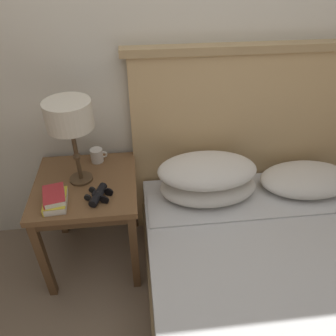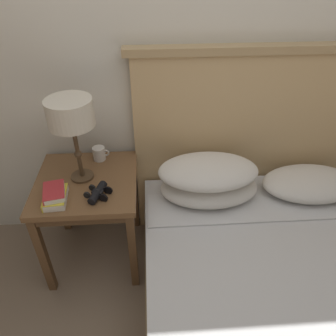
% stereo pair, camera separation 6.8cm
% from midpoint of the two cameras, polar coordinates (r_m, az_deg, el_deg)
% --- Properties ---
extents(ground_plane, '(20.00, 20.00, 0.00)m').
position_cam_midpoint_polar(ground_plane, '(2.05, 5.36, -25.96)').
color(ground_plane, '#7A6651').
rests_on(ground_plane, ground).
extents(wall_back, '(8.00, 0.06, 2.60)m').
position_cam_midpoint_polar(wall_back, '(1.93, 3.53, 20.90)').
color(wall_back, beige).
rests_on(wall_back, ground_plane).
extents(nightstand, '(0.58, 0.58, 0.64)m').
position_cam_midpoint_polar(nightstand, '(1.99, -12.83, -4.01)').
color(nightstand, brown).
rests_on(nightstand, ground_plane).
extents(bed, '(1.61, 1.83, 1.30)m').
position_cam_midpoint_polar(bed, '(1.95, 19.90, -18.10)').
color(bed, olive).
rests_on(bed, ground_plane).
extents(table_lamp, '(0.24, 0.24, 0.49)m').
position_cam_midpoint_polar(table_lamp, '(1.76, -15.52, 8.73)').
color(table_lamp, '#4C3823').
rests_on(table_lamp, nightstand).
extents(book_on_nightstand, '(0.13, 0.19, 0.04)m').
position_cam_midpoint_polar(book_on_nightstand, '(1.83, -18.05, -4.93)').
color(book_on_nightstand, silver).
rests_on(book_on_nightstand, nightstand).
extents(book_stacked_on_top, '(0.14, 0.18, 0.03)m').
position_cam_midpoint_polar(book_stacked_on_top, '(1.81, -18.28, -4.01)').
color(book_stacked_on_top, silver).
rests_on(book_stacked_on_top, book_on_nightstand).
extents(binoculars_pair, '(0.15, 0.16, 0.05)m').
position_cam_midpoint_polar(binoculars_pair, '(1.80, -11.05, -4.25)').
color(binoculars_pair, black).
rests_on(binoculars_pair, nightstand).
extents(coffee_mug, '(0.10, 0.08, 0.08)m').
position_cam_midpoint_polar(coffee_mug, '(2.07, -10.95, 2.48)').
color(coffee_mug, silver).
rests_on(coffee_mug, nightstand).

